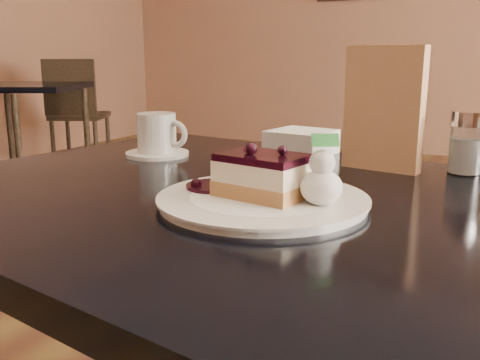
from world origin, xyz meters
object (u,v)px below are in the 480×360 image
at_px(coffee_set, 158,137).
at_px(dessert_plate, 263,201).
at_px(cheesecake_slice, 263,176).
at_px(main_table, 281,248).
at_px(bg_table_far_left, 17,175).

bearing_deg(coffee_set, dessert_plate, -34.86).
xyz_separation_m(dessert_plate, cheesecake_slice, (0.00, -0.00, 0.04)).
bearing_deg(main_table, dessert_plate, -90.00).
distance_m(main_table, coffee_set, 0.42).
height_order(main_table, bg_table_far_left, bg_table_far_left).
distance_m(main_table, cheesecake_slice, 0.13).
bearing_deg(main_table, coffee_set, 161.36).
distance_m(main_table, bg_table_far_left, 3.71).
bearing_deg(main_table, bg_table_far_left, 155.45).
height_order(main_table, coffee_set, coffee_set).
bearing_deg(coffee_set, cheesecake_slice, -34.86).
xyz_separation_m(main_table, dessert_plate, (-0.01, -0.05, 0.08)).
bearing_deg(cheesecake_slice, main_table, 90.00).
bearing_deg(dessert_plate, main_table, 80.19).
distance_m(dessert_plate, cheesecake_slice, 0.04).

